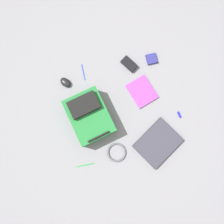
# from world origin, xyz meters

# --- Properties ---
(ground_plane) EXTENTS (3.53, 3.53, 0.00)m
(ground_plane) POSITION_xyz_m (0.00, 0.00, 0.00)
(ground_plane) COLOR slate
(backpack) EXTENTS (0.33, 0.41, 0.18)m
(backpack) POSITION_xyz_m (0.19, -0.09, 0.08)
(backpack) COLOR #1E662D
(backpack) RESTS_ON ground_plane
(laptop) EXTENTS (0.38, 0.33, 0.03)m
(laptop) POSITION_xyz_m (-0.16, 0.38, 0.02)
(laptop) COLOR #24242C
(laptop) RESTS_ON ground_plane
(book_blue) EXTENTS (0.19, 0.23, 0.02)m
(book_blue) POSITION_xyz_m (-0.28, -0.05, 0.01)
(book_blue) COLOR silver
(book_blue) RESTS_ON ground_plane
(computer_mouse) EXTENTS (0.09, 0.11, 0.04)m
(computer_mouse) POSITION_xyz_m (0.22, -0.44, 0.02)
(computer_mouse) COLOR black
(computer_mouse) RESTS_ON ground_plane
(cable_coil) EXTENTS (0.15, 0.15, 0.02)m
(cable_coil) POSITION_xyz_m (0.16, 0.27, 0.01)
(cable_coil) COLOR #4C4C51
(cable_coil) RESTS_ON ground_plane
(power_brick) EXTENTS (0.11, 0.15, 0.03)m
(power_brick) POSITION_xyz_m (-0.32, -0.30, 0.02)
(power_brick) COLOR black
(power_brick) RESTS_ON ground_plane
(pen_black) EXTENTS (0.14, 0.06, 0.01)m
(pen_black) POSITION_xyz_m (0.43, 0.22, 0.00)
(pen_black) COLOR #198C33
(pen_black) RESTS_ON ground_plane
(pen_blue) EXTENTS (0.06, 0.14, 0.01)m
(pen_blue) POSITION_xyz_m (0.05, -0.45, 0.00)
(pen_blue) COLOR #1933B2
(pen_blue) RESTS_ON ground_plane
(earbud_pouch) EXTENTS (0.11, 0.11, 0.02)m
(earbud_pouch) POSITION_xyz_m (-0.51, -0.24, 0.01)
(earbud_pouch) COLOR navy
(earbud_pouch) RESTS_ON ground_plane
(usb_stick) EXTENTS (0.03, 0.06, 0.01)m
(usb_stick) POSITION_xyz_m (-0.44, 0.28, 0.00)
(usb_stick) COLOR #191999
(usb_stick) RESTS_ON ground_plane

